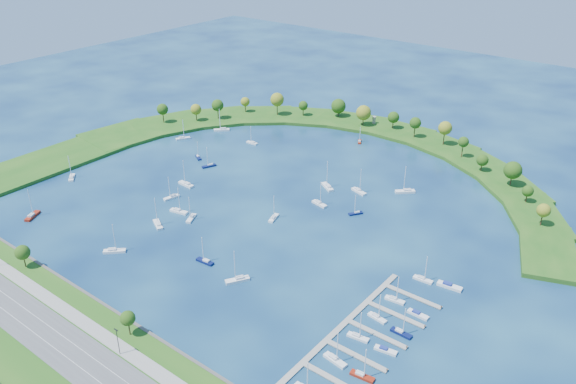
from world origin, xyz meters
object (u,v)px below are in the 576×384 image
Objects in this scene: moored_boat_0 at (252,142)px; docked_boat_3 at (362,375)px; moored_boat_18 at (328,186)px; docked_boat_2 at (335,359)px; docked_boat_7 at (401,332)px; moored_boat_9 at (186,184)px; moored_boat_2 at (32,215)px; moored_boat_3 at (274,217)px; docked_boat_8 at (395,299)px; moored_boat_6 at (319,203)px; moored_boat_10 at (172,197)px; docked_boat_4 at (358,336)px; docked_boat_5 at (385,350)px; moored_boat_14 at (356,213)px; moored_boat_17 at (405,191)px; docked_boat_6 at (377,317)px; moored_boat_19 at (191,217)px; moored_boat_4 at (114,250)px; moored_boat_20 at (360,141)px; docked_boat_9 at (418,314)px; moored_boat_15 at (72,177)px; moored_boat_8 at (179,211)px; moored_boat_12 at (359,191)px; moored_boat_1 at (209,165)px; harbor_tower at (374,120)px; moored_boat_11 at (222,129)px; moored_boat_7 at (183,138)px; docked_boat_11 at (449,286)px; moored_boat_16 at (238,279)px; moored_boat_13 at (158,224)px; moored_boat_21 at (198,157)px; docked_boat_10 at (423,279)px.

moored_boat_0 is 0.94× the size of docked_boat_3.
moored_boat_18 is 123.96m from docked_boat_2.
moored_boat_9 is at bearing 167.82° from docked_boat_7.
moored_boat_2 is at bearing 176.20° from docked_boat_3.
moored_boat_2 is 1.18× the size of moored_boat_3.
docked_boat_8 is (72.16, -61.35, -0.10)m from moored_boat_18.
moored_boat_6 is 113.02m from docked_boat_3.
moored_boat_10 is 133.88m from docked_boat_2.
docked_boat_4 is 1.42× the size of docked_boat_5.
moored_boat_17 is at bearing -159.26° from moored_boat_14.
docked_boat_8 is (-0.00, 12.81, 0.01)m from docked_boat_6.
moored_boat_0 is 94.53m from moored_boat_19.
moored_boat_4 is 1.72× the size of docked_boat_5.
docked_boat_9 is at bearing -170.77° from moored_boat_20.
moored_boat_8 is at bearing -132.37° from moored_boat_15.
docked_boat_9 is (67.43, -69.29, -0.35)m from moored_boat_12.
docked_boat_9 is (56.64, -49.22, -0.26)m from moored_boat_14.
harbor_tower is at bearing -176.91° from moored_boat_1.
moored_boat_3 is 0.89× the size of moored_boat_12.
moored_boat_11 is 1.44× the size of moored_boat_14.
docked_boat_4 is (126.41, -30.29, -0.02)m from moored_boat_10.
docked_boat_7 is at bearing -26.74° from moored_boat_6.
moored_boat_14 is 1.28× the size of docked_boat_5.
moored_boat_9 is 89.56m from moored_boat_14.
docked_boat_2 is (179.74, -101.09, -0.01)m from moored_boat_7.
moored_boat_3 reaches higher than docked_boat_4.
harbor_tower is at bearing -124.26° from moored_boat_0.
moored_boat_6 is at bearing 147.02° from docked_boat_6.
moored_boat_12 reaches higher than moored_boat_15.
moored_boat_18 is 72.35m from moored_boat_19.
moored_boat_9 reaches higher than moored_boat_10.
moored_boat_9 reaches higher than moored_boat_14.
docked_boat_7 reaches higher than docked_boat_4.
moored_boat_4 is at bearing -116.55° from moored_boat_7.
moored_boat_16 is at bearing -150.58° from docked_boat_11.
docked_boat_2 is at bearing -95.71° from docked_boat_8.
moored_boat_1 is 0.84× the size of moored_boat_9.
moored_boat_13 reaches higher than docked_boat_7.
docked_boat_2 is at bearing -115.02° from moored_boat_2.
moored_boat_2 reaches higher than moored_boat_12.
docked_boat_7 is at bearing -129.00° from moored_boat_3.
harbor_tower is at bearing 117.21° from docked_boat_8.
moored_boat_21 is (19.47, -39.55, -0.13)m from moored_boat_11.
moored_boat_4 is at bearing -92.77° from harbor_tower.
moored_boat_17 is (141.34, 19.56, 0.06)m from moored_boat_7.
moored_boat_10 is 1.05× the size of docked_boat_10.
moored_boat_12 reaches higher than moored_boat_20.
moored_boat_0 reaches higher than moored_boat_20.
docked_boat_5 is at bearing -82.37° from docked_boat_10.
moored_boat_20 is 1.23× the size of docked_boat_5.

